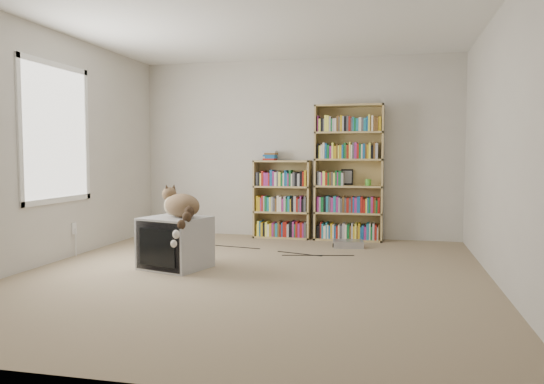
% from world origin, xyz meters
% --- Properties ---
extents(floor, '(4.50, 5.00, 0.01)m').
position_xyz_m(floor, '(0.00, 0.00, 0.00)').
color(floor, tan).
rests_on(floor, ground).
extents(wall_back, '(4.50, 0.02, 2.50)m').
position_xyz_m(wall_back, '(0.00, 2.50, 1.25)').
color(wall_back, beige).
rests_on(wall_back, floor).
extents(wall_front, '(4.50, 0.02, 2.50)m').
position_xyz_m(wall_front, '(0.00, -2.50, 1.25)').
color(wall_front, beige).
rests_on(wall_front, floor).
extents(wall_left, '(0.02, 5.00, 2.50)m').
position_xyz_m(wall_left, '(-2.25, 0.00, 1.25)').
color(wall_left, beige).
rests_on(wall_left, floor).
extents(wall_right, '(0.02, 5.00, 2.50)m').
position_xyz_m(wall_right, '(2.25, 0.00, 1.25)').
color(wall_right, beige).
rests_on(wall_right, floor).
extents(ceiling, '(4.50, 5.00, 0.02)m').
position_xyz_m(ceiling, '(0.00, 0.00, 2.50)').
color(ceiling, white).
rests_on(ceiling, wall_back).
extents(window, '(0.02, 1.22, 1.52)m').
position_xyz_m(window, '(-2.24, 0.20, 1.40)').
color(window, white).
rests_on(window, wall_left).
extents(crt_tv, '(0.74, 0.70, 0.53)m').
position_xyz_m(crt_tv, '(-0.84, 0.13, 0.26)').
color(crt_tv, '#A4A4A6').
rests_on(crt_tv, floor).
extents(cat, '(0.56, 0.71, 0.53)m').
position_xyz_m(cat, '(-0.76, 0.09, 0.62)').
color(cat, '#352615').
rests_on(cat, crt_tv).
extents(bookcase_tall, '(0.92, 0.30, 1.84)m').
position_xyz_m(bookcase_tall, '(0.74, 2.36, 0.87)').
color(bookcase_tall, tan).
rests_on(bookcase_tall, floor).
extents(bookcase_short, '(0.79, 0.30, 1.09)m').
position_xyz_m(bookcase_short, '(-0.18, 2.36, 0.50)').
color(bookcase_short, tan).
rests_on(bookcase_short, floor).
extents(book_stack, '(0.19, 0.24, 0.13)m').
position_xyz_m(book_stack, '(-0.35, 2.35, 1.15)').
color(book_stack, '#A21D15').
rests_on(book_stack, bookcase_short).
extents(green_mug, '(0.08, 0.08, 0.09)m').
position_xyz_m(green_mug, '(1.00, 2.34, 0.79)').
color(green_mug, green).
rests_on(green_mug, bookcase_tall).
extents(framed_print, '(0.16, 0.05, 0.22)m').
position_xyz_m(framed_print, '(0.71, 2.44, 0.86)').
color(framed_print, black).
rests_on(framed_print, bookcase_tall).
extents(dvd_player, '(0.41, 0.32, 0.09)m').
position_xyz_m(dvd_player, '(0.79, 1.77, 0.04)').
color(dvd_player, '#A2A2A7').
rests_on(dvd_player, floor).
extents(wall_outlet, '(0.01, 0.08, 0.13)m').
position_xyz_m(wall_outlet, '(-2.24, 0.48, 0.32)').
color(wall_outlet, silver).
rests_on(wall_outlet, wall_left).
extents(floor_cables, '(1.20, 0.70, 0.01)m').
position_xyz_m(floor_cables, '(-0.07, 1.24, 0.00)').
color(floor_cables, black).
rests_on(floor_cables, floor).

